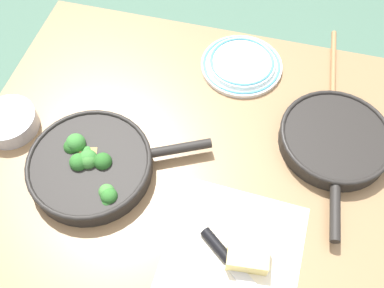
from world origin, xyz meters
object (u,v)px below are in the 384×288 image
skillet_broccoli (91,165)px  prep_bowl_steel (9,122)px  wooden_spoon (333,96)px  grater_knife (230,262)px  cheese_block (248,257)px  dinner_plate_stack (242,64)px  skillet_eggs (335,140)px

skillet_broccoli → prep_bowl_steel: skillet_broccoli is taller
skillet_broccoli → wooden_spoon: (-0.55, -0.38, -0.02)m
grater_knife → prep_bowl_steel: size_ratio=1.48×
cheese_block → dinner_plate_stack: 0.56m
dinner_plate_stack → prep_bowl_steel: bearing=33.0°
skillet_broccoli → wooden_spoon: 0.67m
prep_bowl_steel → skillet_broccoli: bearing=164.7°
wooden_spoon → skillet_broccoli: bearing=-59.3°
grater_knife → prep_bowl_steel: prep_bowl_steel is taller
wooden_spoon → grater_knife: (0.18, 0.52, 0.00)m
wooden_spoon → prep_bowl_steel: size_ratio=2.80×
prep_bowl_steel → cheese_block: bearing=163.5°
skillet_eggs → dinner_plate_stack: 0.34m
skillet_broccoli → grater_knife: skillet_broccoli is taller
dinner_plate_stack → prep_bowl_steel: prep_bowl_steel is taller
wooden_spoon → cheese_block: 0.52m
skillet_eggs → prep_bowl_steel: (0.82, 0.15, -0.00)m
wooden_spoon → cheese_block: (0.15, 0.50, 0.01)m
skillet_eggs → wooden_spoon: skillet_eggs is taller
wooden_spoon → dinner_plate_stack: bearing=-103.9°
skillet_eggs → prep_bowl_steel: size_ratio=2.86×
skillet_eggs → cheese_block: (0.16, 0.35, -0.00)m
skillet_broccoli → cheese_block: size_ratio=4.50×
grater_knife → prep_bowl_steel: 0.66m
skillet_eggs → grater_knife: bearing=-32.1°
prep_bowl_steel → grater_knife: bearing=161.3°
dinner_plate_stack → prep_bowl_steel: size_ratio=1.61×
wooden_spoon → prep_bowl_steel: 0.86m
skillet_eggs → wooden_spoon: size_ratio=1.02×
skillet_broccoli → cheese_block: skillet_broccoli is taller
wooden_spoon → skillet_eggs: bearing=0.8°
wooden_spoon → cheese_block: size_ratio=4.30×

